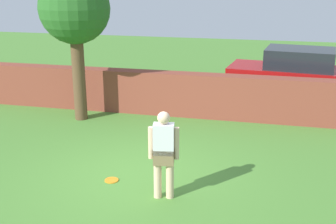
% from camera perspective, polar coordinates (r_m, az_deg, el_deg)
% --- Properties ---
extents(ground_plane, '(40.00, 40.00, 0.00)m').
position_cam_1_polar(ground_plane, '(8.74, -4.19, -8.34)').
color(ground_plane, '#4C8433').
extents(brick_wall, '(13.87, 0.50, 1.23)m').
position_cam_1_polar(brick_wall, '(12.60, -5.27, 2.80)').
color(brick_wall, brown).
rests_on(brick_wall, ground).
extents(tree, '(1.86, 1.86, 3.95)m').
position_cam_1_polar(tree, '(11.71, -12.27, 12.93)').
color(tree, brown).
rests_on(tree, ground).
extents(person, '(0.53, 0.28, 1.62)m').
position_cam_1_polar(person, '(7.53, -0.58, -5.22)').
color(person, beige).
rests_on(person, ground).
extents(car, '(4.38, 2.32, 1.72)m').
position_cam_1_polar(car, '(13.89, 16.87, 4.56)').
color(car, '#A51111').
rests_on(car, ground).
extents(frisbee_orange, '(0.27, 0.27, 0.02)m').
position_cam_1_polar(frisbee_orange, '(8.57, -7.50, -8.95)').
color(frisbee_orange, orange).
rests_on(frisbee_orange, ground).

